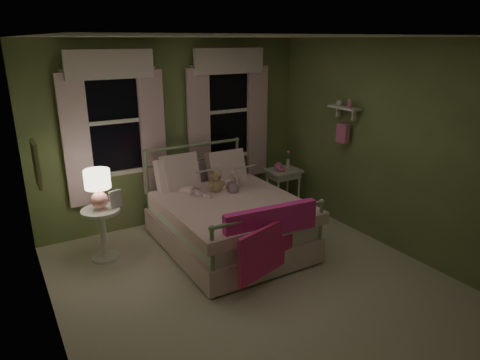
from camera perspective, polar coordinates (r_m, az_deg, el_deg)
room_shell at (r=4.39m, az=1.74°, el=1.33°), size 4.20×4.20×4.20m
bed at (r=5.53m, az=-1.84°, el=-5.21°), size 1.58×2.04×1.18m
pink_throw at (r=4.65m, az=4.30°, el=-6.84°), size 1.10×0.35×0.71m
child_left at (r=5.58m, az=-6.52°, el=1.33°), size 0.32×0.25×0.79m
child_right at (r=5.82m, az=-1.49°, el=2.04°), size 0.45×0.41×0.76m
book_left at (r=5.36m, az=-5.42°, el=0.64°), size 0.21×0.13×0.26m
book_right at (r=5.62m, az=-0.24°, el=1.12°), size 0.20×0.12×0.26m
teddy_bear at (r=5.61m, az=-3.19°, el=-0.33°), size 0.24×0.20×0.32m
nightstand_left at (r=5.46m, az=-17.88°, el=-5.97°), size 0.46×0.46×0.65m
table_lamp at (r=5.27m, az=-18.44°, el=-0.64°), size 0.30×0.30×0.47m
book_nightstand at (r=5.31m, az=-16.88°, el=-3.74°), size 0.21×0.26×0.02m
nightstand_right at (r=6.71m, az=5.80°, el=0.59°), size 0.50×0.40×0.64m
pink_toy at (r=6.60m, az=5.17°, el=1.75°), size 0.14×0.19×0.14m
bud_vase at (r=6.75m, az=6.44°, el=2.79°), size 0.06×0.06×0.28m
window_left at (r=5.83m, az=-16.44°, el=8.10°), size 1.34×0.13×1.96m
window_right at (r=6.45m, az=-1.53°, el=9.75°), size 1.34×0.13×1.96m
wall_shelf at (r=6.03m, az=13.64°, el=7.69°), size 0.15×0.50×0.60m
framed_picture at (r=4.29m, az=-25.52°, el=1.90°), size 0.03×0.32×0.42m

